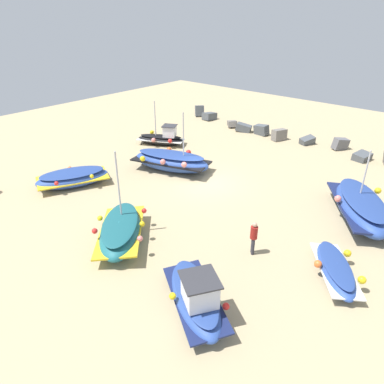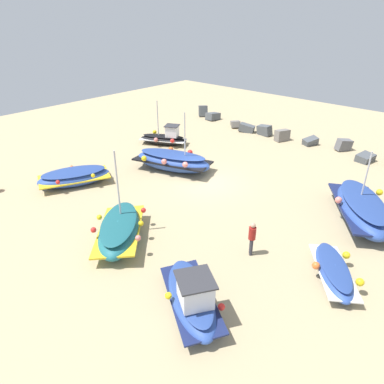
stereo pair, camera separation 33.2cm
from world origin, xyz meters
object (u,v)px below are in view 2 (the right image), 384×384
Objects in this scene: fishing_boat_1 at (362,208)px; fishing_boat_2 at (74,177)px; fishing_boat_3 at (333,271)px; person_walking at (252,237)px; fishing_boat_5 at (164,138)px; fishing_boat_6 at (192,296)px; fishing_boat_4 at (119,230)px; fishing_boat_0 at (173,161)px.

fishing_boat_2 is (-14.70, -7.55, -0.21)m from fishing_boat_1.
person_walking is at bearing -113.09° from fishing_boat_3.
fishing_boat_5 is (-1.14, 8.86, 0.03)m from fishing_boat_2.
person_walking is at bearing 125.78° from fishing_boat_6.
fishing_boat_4 is 6.12m from person_walking.
fishing_boat_2 is 1.12× the size of fishing_boat_6.
person_walking is (5.18, 3.23, 0.35)m from fishing_boat_4.
fishing_boat_6 is at bearing -47.47° from fishing_boat_1.
fishing_boat_0 is at bearing -115.65° from fishing_boat_1.
fishing_boat_0 is 11.88m from fishing_boat_1.
fishing_boat_2 is at bearing 146.93° from person_walking.
person_walking is (9.15, -4.28, 0.26)m from fishing_boat_0.
fishing_boat_4 is (6.94, -1.85, 0.08)m from fishing_boat_2.
fishing_boat_2 is at bearing 44.15° from fishing_boat_0.
fishing_boat_0 reaches higher than fishing_boat_6.
fishing_boat_4 reaches higher than fishing_boat_3.
fishing_boat_5 is at bearing -129.49° from fishing_boat_1.
fishing_boat_3 is 9.49m from fishing_boat_4.
fishing_boat_3 is (15.50, 2.25, -0.12)m from fishing_boat_2.
fishing_boat_3 is 0.89× the size of fishing_boat_5.
fishing_boat_4 reaches higher than fishing_boat_2.
fishing_boat_6 reaches higher than fishing_boat_3.
fishing_boat_4 is (3.97, -7.52, -0.09)m from fishing_boat_0.
fishing_boat_1 is (11.73, 1.88, 0.03)m from fishing_boat_0.
person_walking is (12.12, 1.38, 0.43)m from fishing_boat_2.
fishing_boat_5 is at bearing -148.46° from fishing_boat_2.
fishing_boat_5 reaches higher than fishing_boat_3.
fishing_boat_0 is 12.66m from fishing_boat_6.
fishing_boat_0 reaches higher than fishing_boat_2.
fishing_boat_4 is 1.12× the size of fishing_boat_5.
fishing_boat_1 is at bearing 150.96° from fishing_boat_3.
fishing_boat_1 is at bearing -32.16° from fishing_boat_5.
fishing_boat_6 is at bearing 101.40° from fishing_boat_2.
fishing_boat_5 is at bearing -149.20° from fishing_boat_3.
fishing_boat_1 is 1.36× the size of fishing_boat_6.
fishing_boat_1 is 12.19m from fishing_boat_4.
fishing_boat_0 is at bearing -142.80° from fishing_boat_3.
fishing_boat_1 is 10.62m from fishing_boat_6.
fishing_boat_2 is 7.19m from fishing_boat_4.
fishing_boat_4 reaches higher than fishing_boat_6.
fishing_boat_6 is at bearing -68.27° from fishing_boat_5.
fishing_boat_1 is 6.69m from person_walking.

